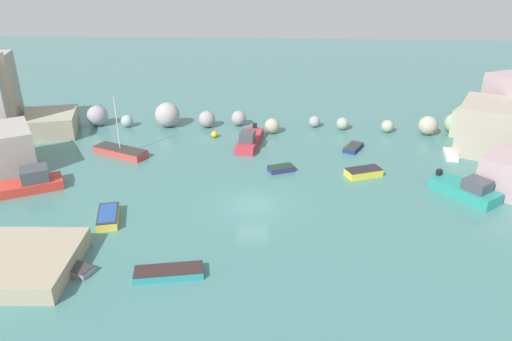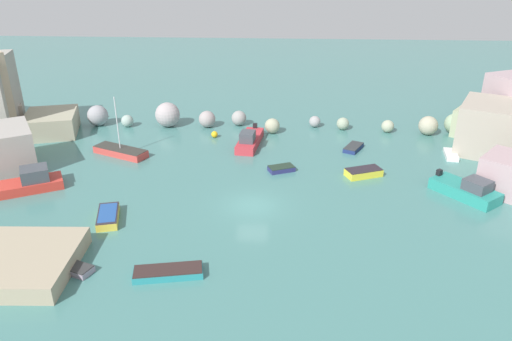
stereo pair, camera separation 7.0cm
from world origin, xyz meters
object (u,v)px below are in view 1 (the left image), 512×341
object	(u,v)px
moored_boat_2	(249,140)
moored_boat_3	(108,216)
stone_dock	(2,263)
moored_boat_11	(169,272)
moored_boat_1	(467,190)
moored_boat_0	(120,151)
moored_boat_6	(363,172)
moored_boat_10	(281,169)
moored_boat_8	(451,154)
moored_boat_5	(71,267)
moored_boat_9	(353,148)
moored_boat_7	(26,183)
channel_buoy	(214,134)

from	to	relation	value
moored_boat_2	moored_boat_3	bearing A→B (deg)	-23.73
stone_dock	moored_boat_11	xyz separation A→B (m)	(10.43, 0.02, -0.32)
stone_dock	moored_boat_1	world-z (taller)	moored_boat_1
moored_boat_0	moored_boat_6	bearing A→B (deg)	15.76
moored_boat_0	moored_boat_10	size ratio (longest dim) A/B	2.26
moored_boat_0	moored_boat_8	xyz separation A→B (m)	(32.12, 1.53, -0.19)
moored_boat_5	moored_boat_9	distance (m)	29.41
moored_boat_5	moored_boat_11	size ratio (longest dim) A/B	0.71
moored_boat_8	moored_boat_11	world-z (taller)	moored_boat_11
moored_boat_1	moored_boat_6	size ratio (longest dim) A/B	1.61
stone_dock	moored_boat_10	bearing A→B (deg)	43.16
moored_boat_10	moored_boat_7	bearing A→B (deg)	170.35
channel_buoy	stone_dock	bearing A→B (deg)	-112.15
moored_boat_5	moored_boat_11	bearing A→B (deg)	19.30
stone_dock	moored_boat_1	distance (m)	34.32
moored_boat_10	moored_boat_11	size ratio (longest dim) A/B	0.58
moored_boat_9	moored_boat_10	distance (m)	9.09
moored_boat_2	moored_boat_5	xyz separation A→B (m)	(-9.61, -22.02, -0.38)
moored_boat_8	stone_dock	bearing A→B (deg)	130.33
channel_buoy	moored_boat_8	world-z (taller)	channel_buoy
moored_boat_3	moored_boat_10	bearing A→B (deg)	-67.72
moored_boat_6	moored_boat_7	xyz separation A→B (m)	(-28.41, -4.54, 0.33)
moored_boat_5	moored_boat_2	bearing A→B (deg)	87.81
moored_boat_5	moored_boat_6	size ratio (longest dim) A/B	0.91
moored_boat_6	moored_boat_10	xyz separation A→B (m)	(-7.28, 0.64, -0.11)
moored_boat_5	moored_boat_8	world-z (taller)	moored_boat_5
moored_boat_0	moored_boat_9	bearing A→B (deg)	31.25
moored_boat_6	moored_boat_9	distance (m)	6.25
moored_boat_3	moored_boat_5	bearing A→B (deg)	162.84
moored_boat_0	moored_boat_5	world-z (taller)	moored_boat_0
stone_dock	moored_boat_5	distance (m)	4.24
moored_boat_9	moored_boat_7	bearing A→B (deg)	137.89
stone_dock	moored_boat_3	bearing A→B (deg)	55.39
moored_boat_0	moored_boat_2	distance (m)	12.82
moored_boat_10	moored_boat_6	bearing A→B (deg)	-28.47
moored_boat_1	moored_boat_2	size ratio (longest dim) A/B	0.87
stone_dock	moored_boat_9	xyz separation A→B (m)	(24.34, 21.71, -0.35)
moored_boat_3	moored_boat_9	xyz separation A→B (m)	(19.87, 15.23, -0.11)
moored_boat_3	moored_boat_0	bearing A→B (deg)	-1.25
moored_boat_3	moored_boat_8	distance (m)	32.30
moored_boat_0	moored_boat_6	world-z (taller)	moored_boat_0
moored_boat_1	moored_boat_5	world-z (taller)	moored_boat_1
moored_boat_2	moored_boat_11	world-z (taller)	moored_boat_2
moored_boat_5	moored_boat_8	xyz separation A→B (m)	(29.35, 20.25, -0.03)
moored_boat_3	moored_boat_7	world-z (taller)	moored_boat_7
moored_boat_7	moored_boat_9	xyz separation A→B (m)	(28.29, 10.78, -0.45)
moored_boat_7	moored_boat_9	world-z (taller)	moored_boat_7
channel_buoy	moored_boat_5	distance (m)	24.80
moored_boat_1	moored_boat_3	size ratio (longest dim) A/B	1.53
moored_boat_6	moored_boat_11	size ratio (longest dim) A/B	0.78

